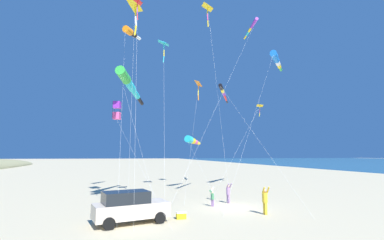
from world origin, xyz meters
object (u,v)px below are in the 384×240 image
kite_windsock_rainbow_low_near (252,27)px  kite_box_white_trailing (117,110)px  person_child_green_jacket (212,197)px  kite_delta_yellow_midlevel (138,2)px  kite_windsock_teal_far_right (129,84)px  kite_windsock_red_high_left (276,60)px  kite_windsock_green_low_center (131,33)px  person_adult_flyer (265,199)px  person_bystander_far (228,192)px  kite_windsock_long_streamer_left (223,92)px  cooler_box (181,215)px  kite_delta_black_fish_shape (136,6)px  person_child_grey_jacket (212,192)px  kite_delta_checkered_midright (164,44)px  kite_delta_long_streamer_right (260,106)px  kite_delta_purple_drifting (199,84)px  kite_delta_magenta_far_left (208,7)px  kite_windsock_striped_overhead (192,140)px  parked_car (130,207)px

kite_windsock_rainbow_low_near → kite_box_white_trailing: kite_windsock_rainbow_low_near is taller
person_child_green_jacket → kite_delta_yellow_midlevel: kite_delta_yellow_midlevel is taller
kite_windsock_teal_far_right → kite_windsock_red_high_left: size_ratio=0.73×
kite_windsock_red_high_left → kite_windsock_green_low_center: size_ratio=0.91×
person_adult_flyer → person_bystander_far: person_adult_flyer is taller
kite_box_white_trailing → kite_delta_yellow_midlevel: 9.44m
person_adult_flyer → kite_windsock_long_streamer_left: 12.88m
kite_windsock_green_low_center → kite_windsock_teal_far_right: bearing=-88.7°
cooler_box → kite_delta_yellow_midlevel: (-3.03, 0.59, 14.29)m
kite_delta_black_fish_shape → kite_windsock_rainbow_low_near: bearing=27.5°
person_child_grey_jacket → kite_windsock_long_streamer_left: kite_windsock_long_streamer_left is taller
person_child_green_jacket → kite_windsock_teal_far_right: (-6.68, 4.14, 9.79)m
kite_delta_checkered_midright → kite_delta_black_fish_shape: bearing=-147.9°
kite_delta_long_streamer_right → kite_windsock_long_streamer_left: (-7.72, -7.28, -0.16)m
kite_windsock_teal_far_right → kite_windsock_long_streamer_left: kite_windsock_teal_far_right is taller
person_child_grey_jacket → kite_delta_purple_drifting: bearing=82.4°
kite_delta_long_streamer_right → kite_windsock_green_low_center: (-17.29, -5.54, 6.23)m
kite_windsock_rainbow_low_near → person_child_green_jacket: bearing=-132.5°
kite_windsock_teal_far_right → kite_windsock_red_high_left: bearing=11.0°
kite_windsock_red_high_left → kite_delta_magenta_far_left: size_ratio=0.79×
kite_windsock_long_streamer_left → kite_windsock_striped_overhead: bearing=108.6°
person_child_grey_jacket → kite_windsock_long_streamer_left: 10.19m
person_adult_flyer → kite_windsock_teal_far_right: bearing=140.5°
kite_windsock_red_high_left → person_bystander_far: bearing=-143.7°
kite_windsock_striped_overhead → kite_windsock_red_high_left: size_ratio=1.04×
kite_windsock_rainbow_low_near → kite_delta_yellow_midlevel: size_ratio=1.35×
kite_windsock_teal_far_right → kite_windsock_rainbow_low_near: 17.73m
cooler_box → kite_windsock_striped_overhead: bearing=75.2°
parked_car → kite_windsock_long_streamer_left: 16.07m
kite_box_white_trailing → kite_delta_purple_drifting: 14.99m
parked_car → kite_box_white_trailing: (-1.37, 7.60, 6.94)m
kite_windsock_green_low_center → kite_windsock_long_streamer_left: 11.63m
kite_windsock_teal_far_right → kite_delta_yellow_midlevel: bearing=-85.6°
person_adult_flyer → kite_delta_black_fish_shape: 18.55m
kite_delta_black_fish_shape → kite_windsock_green_low_center: size_ratio=1.00×
kite_delta_yellow_midlevel → person_adult_flyer: bearing=-3.8°
person_child_grey_jacket → kite_delta_checkered_midright: 14.25m
person_child_green_jacket → kite_delta_black_fish_shape: 17.12m
cooler_box → kite_windsock_green_low_center: kite_windsock_green_low_center is taller
kite_delta_long_streamer_right → kite_windsock_rainbow_low_near: 10.37m
parked_car → kite_delta_checkered_midright: 15.05m
kite_delta_black_fish_shape → kite_delta_purple_drifting: bearing=55.1°
kite_windsock_teal_far_right → kite_windsock_rainbow_low_near: bearing=16.8°
kite_windsock_red_high_left → kite_delta_magenta_far_left: bearing=-164.1°
person_child_green_jacket → kite_windsock_striped_overhead: 12.37m
person_child_green_jacket → kite_delta_long_streamer_right: size_ratio=0.10×
kite_delta_long_streamer_right → kite_windsock_teal_far_right: 19.16m
person_child_green_jacket → kite_windsock_green_low_center: size_ratio=0.07×
person_child_grey_jacket → kite_windsock_rainbow_low_near: kite_windsock_rainbow_low_near is taller
kite_windsock_striped_overhead → kite_box_white_trailing: 11.62m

